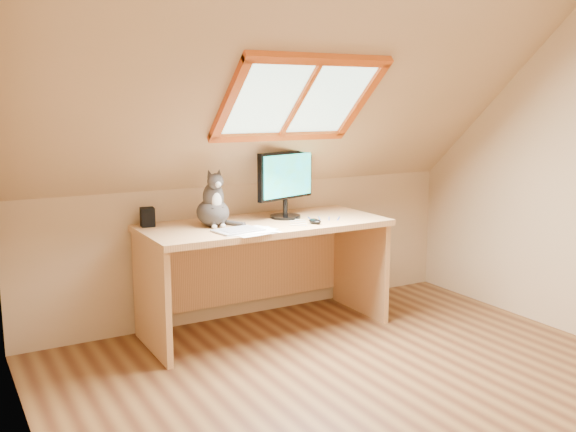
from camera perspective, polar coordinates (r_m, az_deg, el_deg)
ground at (r=3.63m, az=9.62°, el=-16.24°), size 3.50×3.50×0.00m
room_shell at (r=3.19m, az=11.45°, el=6.81°), size 3.52×3.52×2.41m
desk at (r=4.56m, az=-2.50°, el=-3.28°), size 1.71×0.75×0.78m
monitor at (r=4.56m, az=-0.20°, el=3.22°), size 0.50×0.22×0.48m
cat at (r=4.31m, az=-6.67°, el=0.93°), size 0.22×0.26×0.39m
desk_speaker at (r=4.38m, az=-12.38°, el=-0.09°), size 0.10×0.10×0.13m
graphics_tablet at (r=4.14m, az=-4.46°, el=-1.30°), size 0.32×0.25×0.01m
mouse at (r=4.39m, az=2.40°, el=-0.46°), size 0.07×0.12×0.04m
papers at (r=4.14m, az=-2.74°, el=-1.33°), size 0.35×0.30×0.01m
cables at (r=4.51m, az=2.35°, el=-0.36°), size 0.51×0.26×0.01m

